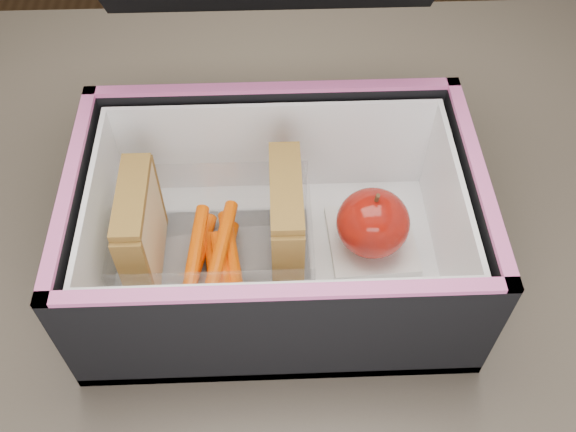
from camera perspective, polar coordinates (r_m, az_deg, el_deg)
name	(u,v)px	position (r m, az deg, el deg)	size (l,w,h in m)	color
kitchen_table	(304,302)	(0.68, 1.39, -7.66)	(1.20, 0.80, 0.75)	brown
lunch_bag	(276,216)	(0.54, -1.05, 0.00)	(0.32, 0.34, 0.29)	black
plastic_tub	(216,239)	(0.55, -6.46, -2.09)	(0.16, 0.12, 0.07)	white
sandwich_left	(141,230)	(0.55, -12.93, -1.20)	(0.02, 0.09, 0.10)	beige
sandwich_right	(286,223)	(0.53, -0.17, -0.67)	(0.03, 0.09, 0.10)	beige
carrot_sticks	(215,264)	(0.56, -6.49, -4.22)	(0.06, 0.13, 0.03)	#FF5C00
paper_napkin	(371,240)	(0.59, 7.42, -2.16)	(0.08, 0.08, 0.01)	white
red_apple	(373,223)	(0.56, 7.56, -0.62)	(0.07, 0.07, 0.07)	maroon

